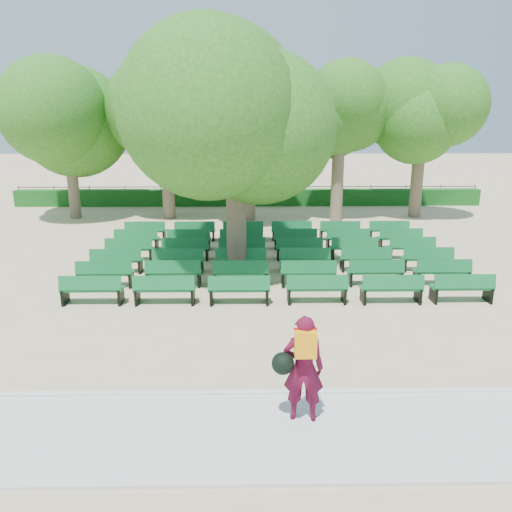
{
  "coord_description": "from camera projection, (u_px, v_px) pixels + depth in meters",
  "views": [
    {
      "loc": [
        -0.07,
        -13.96,
        4.62
      ],
      "look_at": [
        0.16,
        -1.0,
        1.1
      ],
      "focal_mm": 35.0,
      "sensor_mm": 36.0,
      "label": 1
    }
  ],
  "objects": [
    {
      "name": "ground",
      "position": [
        250.0,
        283.0,
        14.68
      ],
      "size": [
        120.0,
        120.0,
        0.0
      ],
      "primitive_type": "plane",
      "color": "tan"
    },
    {
      "name": "hedge",
      "position": [
        249.0,
        197.0,
        28.08
      ],
      "size": [
        26.0,
        0.7,
        0.9
      ],
      "primitive_type": "cube",
      "color": "#16561A",
      "rests_on": "ground"
    },
    {
      "name": "curb",
      "position": [
        252.0,
        394.0,
        8.64
      ],
      "size": [
        30.0,
        0.12,
        0.1
      ],
      "primitive_type": "cube",
      "color": "silver",
      "rests_on": "ground"
    },
    {
      "name": "bench_array",
      "position": [
        271.0,
        263.0,
        16.52
      ],
      "size": [
        1.62,
        0.61,
        1.0
      ],
      "rotation": [
        0.0,
        0.0,
        0.07
      ],
      "color": "#126730",
      "rests_on": "ground"
    },
    {
      "name": "fence",
      "position": [
        249.0,
        204.0,
        28.58
      ],
      "size": [
        26.0,
        0.1,
        1.02
      ],
      "primitive_type": null,
      "color": "black",
      "rests_on": "ground"
    },
    {
      "name": "paving",
      "position": [
        253.0,
        435.0,
        7.54
      ],
      "size": [
        30.0,
        2.2,
        0.06
      ],
      "primitive_type": "cube",
      "color": "silver",
      "rests_on": "ground"
    },
    {
      "name": "person",
      "position": [
        302.0,
        367.0,
        7.67
      ],
      "size": [
        0.84,
        0.52,
        1.74
      ],
      "rotation": [
        0.0,
        0.0,
        3.03
      ],
      "color": "#4F0B23",
      "rests_on": "ground"
    },
    {
      "name": "tree_among",
      "position": [
        235.0,
        112.0,
        14.4
      ],
      "size": [
        4.98,
        4.98,
        7.14
      ],
      "color": "brown",
      "rests_on": "ground"
    },
    {
      "name": "tree_line",
      "position": [
        249.0,
        219.0,
        24.33
      ],
      "size": [
        21.8,
        6.8,
        7.04
      ],
      "primitive_type": null,
      "color": "#30711E",
      "rests_on": "ground"
    }
  ]
}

